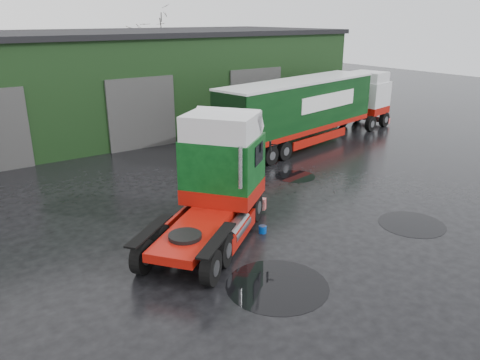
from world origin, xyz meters
name	(u,v)px	position (x,y,z in m)	size (l,w,h in m)	color
ground	(266,251)	(0.00, 0.00, 0.00)	(100.00, 100.00, 0.00)	black
warehouse	(103,81)	(2.00, 20.00, 3.16)	(32.40, 12.40, 6.30)	black
hero_tractor	(204,186)	(-1.31, 1.60, 2.06)	(2.81, 6.62, 4.11)	#0B4315
lorry_right	(299,114)	(9.35, 9.00, 1.94)	(2.56, 14.76, 3.88)	silver
wash_bucket	(263,229)	(0.75, 1.14, 0.13)	(0.28, 0.28, 0.26)	#063593
tree_back_b	(150,56)	(10.00, 30.00, 3.75)	(4.40, 4.40, 7.50)	black
puddle_0	(277,286)	(-1.00, -1.81, 0.00)	(2.93, 2.93, 0.01)	black
puddle_1	(295,176)	(5.75, 5.11, 0.00)	(1.89, 1.89, 0.01)	black
puddle_3	(412,224)	(5.65, -1.43, 0.00)	(2.39, 2.39, 0.01)	black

